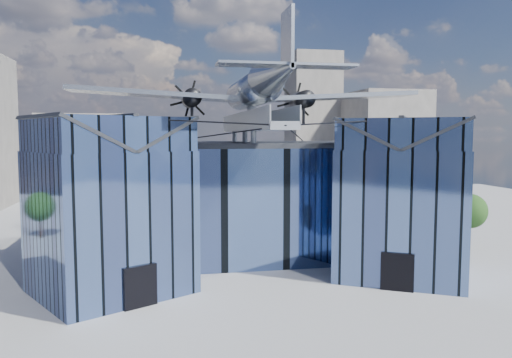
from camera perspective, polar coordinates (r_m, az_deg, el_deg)
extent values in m
plane|color=gray|center=(37.34, 0.59, -11.35)|extent=(120.00, 120.00, 0.00)
cube|color=#496094|center=(45.05, -1.69, -2.32)|extent=(28.00, 14.00, 9.50)
cube|color=#24262B|center=(44.67, -1.71, 3.98)|extent=(28.00, 14.00, 0.40)
cube|color=#496094|center=(34.74, -16.34, -4.76)|extent=(11.79, 11.43, 9.50)
cube|color=#496094|center=(34.25, -16.58, 4.93)|extent=(11.56, 11.20, 2.20)
cube|color=#24262B|center=(33.38, -20.11, 4.83)|extent=(7.98, 9.23, 2.40)
cube|color=#24262B|center=(35.24, -13.24, 5.01)|extent=(7.98, 9.23, 2.40)
cube|color=#24262B|center=(34.27, -16.63, 6.86)|extent=(4.30, 7.10, 0.18)
cube|color=black|center=(31.98, -13.08, -11.89)|extent=(2.03, 1.32, 2.60)
cube|color=black|center=(36.81, -9.94, -4.08)|extent=(0.34, 0.34, 9.50)
cube|color=#496094|center=(38.84, 16.30, -3.73)|extent=(11.79, 11.43, 9.50)
cube|color=#496094|center=(38.40, 16.52, 4.93)|extent=(11.56, 11.20, 2.20)
cube|color=#24262B|center=(38.56, 13.17, 5.01)|extent=(7.98, 9.23, 2.40)
cube|color=#24262B|center=(38.36, 19.89, 4.84)|extent=(7.98, 9.23, 2.40)
cube|color=#24262B|center=(38.41, 16.57, 6.65)|extent=(4.30, 7.10, 0.18)
cube|color=black|center=(35.59, 15.84, -10.20)|extent=(2.03, 1.32, 2.60)
cube|color=black|center=(39.30, 9.72, -3.49)|extent=(0.34, 0.34, 9.50)
cube|color=gray|center=(39.25, -0.42, 5.87)|extent=(1.80, 21.00, 0.50)
cube|color=gray|center=(39.11, -1.72, 6.83)|extent=(0.08, 21.00, 1.10)
cube|color=gray|center=(39.44, 0.88, 6.81)|extent=(0.08, 21.00, 1.10)
cylinder|color=gray|center=(48.62, -2.47, 4.93)|extent=(0.44, 0.44, 1.35)
cylinder|color=gray|center=(42.69, -1.28, 4.91)|extent=(0.44, 0.44, 1.35)
cylinder|color=gray|center=(38.76, -0.28, 4.88)|extent=(0.44, 0.44, 1.35)
cylinder|color=gray|center=(39.77, -0.55, 7.23)|extent=(0.70, 0.70, 1.40)
cylinder|color=black|center=(31.15, -7.45, 6.58)|extent=(10.55, 6.08, 0.69)
cylinder|color=black|center=(33.49, 10.90, 6.42)|extent=(10.55, 6.08, 0.69)
cylinder|color=black|center=(36.82, -4.46, 5.05)|extent=(6.09, 17.04, 1.19)
cylinder|color=black|center=(37.97, 4.61, 5.05)|extent=(6.09, 17.04, 1.19)
cylinder|color=#A7ADB4|center=(39.88, -0.55, 10.03)|extent=(2.50, 11.00, 2.50)
sphere|color=#A7ADB4|center=(45.29, -1.83, 9.44)|extent=(2.50, 2.50, 2.50)
cube|color=black|center=(44.36, -1.62, 10.43)|extent=(1.60, 1.40, 0.50)
cone|color=#A7ADB4|center=(31.15, 2.50, 11.96)|extent=(2.50, 7.00, 2.50)
cube|color=#A7ADB4|center=(29.18, 3.61, 15.60)|extent=(0.18, 2.40, 3.40)
cube|color=#A7ADB4|center=(29.06, 3.54, 12.85)|extent=(8.00, 1.80, 0.14)
cube|color=#A7ADB4|center=(40.21, -10.82, 9.47)|extent=(14.00, 3.20, 1.08)
cylinder|color=black|center=(40.87, -7.40, 9.10)|extent=(1.44, 3.20, 1.44)
cone|color=black|center=(42.66, -7.56, 8.93)|extent=(0.70, 0.70, 0.70)
cube|color=black|center=(42.81, -7.57, 8.91)|extent=(1.05, 0.06, 3.33)
cube|color=black|center=(42.81, -7.57, 8.91)|extent=(2.53, 0.06, 2.53)
cube|color=black|center=(42.81, -7.57, 8.91)|extent=(3.33, 0.06, 1.05)
cylinder|color=black|center=(40.20, -7.33, 7.42)|extent=(0.24, 0.24, 1.75)
cube|color=#A7ADB4|center=(42.63, 8.61, 9.25)|extent=(14.00, 3.20, 1.08)
cylinder|color=black|center=(42.45, 5.24, 8.97)|extent=(1.44, 3.20, 1.44)
cone|color=black|center=(44.18, 4.58, 8.82)|extent=(0.70, 0.70, 0.70)
cube|color=black|center=(44.32, 4.53, 8.81)|extent=(1.05, 0.06, 3.33)
cube|color=black|center=(44.32, 4.53, 8.81)|extent=(2.53, 0.06, 2.53)
cube|color=black|center=(44.32, 4.53, 8.81)|extent=(3.33, 0.06, 1.05)
cylinder|color=black|center=(41.81, 5.46, 7.35)|extent=(0.24, 0.24, 1.75)
cube|color=slate|center=(91.87, 14.32, 3.98)|extent=(12.00, 14.00, 18.00)
cube|color=slate|center=(91.06, -19.06, 2.59)|extent=(14.00, 10.00, 14.00)
cube|color=slate|center=(97.58, 6.49, 6.51)|extent=(9.00, 9.00, 26.00)
cylinder|color=#301C13|center=(51.13, 23.14, -5.83)|extent=(0.42, 0.42, 2.48)
sphere|color=#214317|center=(50.77, 23.23, -3.38)|extent=(3.98, 3.98, 3.24)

